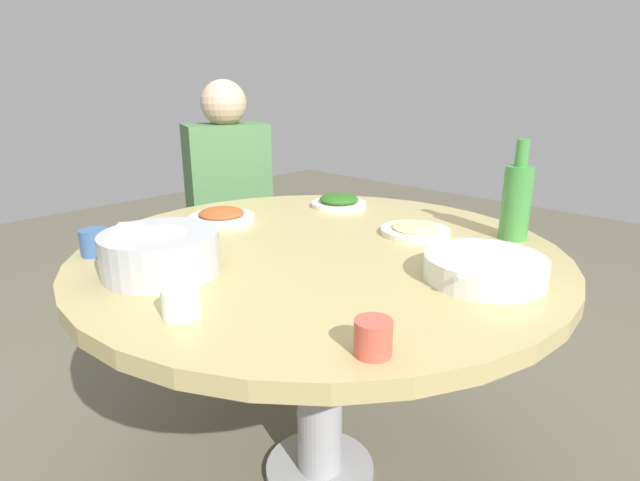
# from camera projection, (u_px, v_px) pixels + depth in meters

# --- Properties ---
(ground) EXTENTS (8.00, 8.00, 0.00)m
(ground) POSITION_uv_depth(u_px,v_px,m) (320.00, 473.00, 1.60)
(ground) COLOR #5E5948
(round_dining_table) EXTENTS (1.30, 1.30, 0.75)m
(round_dining_table) POSITION_uv_depth(u_px,v_px,m) (320.00, 282.00, 1.41)
(round_dining_table) COLOR #99999E
(round_dining_table) RESTS_ON ground
(rice_bowl) EXTENTS (0.27, 0.27, 0.11)m
(rice_bowl) POSITION_uv_depth(u_px,v_px,m) (161.00, 252.00, 1.18)
(rice_bowl) COLOR #B2B5BA
(rice_bowl) RESTS_ON round_dining_table
(soup_bowl) EXTENTS (0.27, 0.30, 0.06)m
(soup_bowl) POSITION_uv_depth(u_px,v_px,m) (484.00, 268.00, 1.14)
(soup_bowl) COLOR silver
(soup_bowl) RESTS_ON round_dining_table
(dish_noodles) EXTENTS (0.20, 0.20, 0.03)m
(dish_noodles) POSITION_uv_depth(u_px,v_px,m) (415.00, 230.00, 1.48)
(dish_noodles) COLOR silver
(dish_noodles) RESTS_ON round_dining_table
(dish_stirfry) EXTENTS (0.21, 0.21, 0.04)m
(dish_stirfry) POSITION_uv_depth(u_px,v_px,m) (222.00, 216.00, 1.62)
(dish_stirfry) COLOR silver
(dish_stirfry) RESTS_ON round_dining_table
(dish_greens) EXTENTS (0.20, 0.20, 0.05)m
(dish_greens) POSITION_uv_depth(u_px,v_px,m) (339.00, 202.00, 1.80)
(dish_greens) COLOR silver
(dish_greens) RESTS_ON round_dining_table
(green_bottle) EXTENTS (0.08, 0.08, 0.28)m
(green_bottle) POSITION_uv_depth(u_px,v_px,m) (517.00, 200.00, 1.41)
(green_bottle) COLOR #418C3E
(green_bottle) RESTS_ON round_dining_table
(tea_cup_near) EXTENTS (0.07, 0.07, 0.06)m
(tea_cup_near) POSITION_uv_depth(u_px,v_px,m) (181.00, 302.00, 0.96)
(tea_cup_near) COLOR white
(tea_cup_near) RESTS_ON round_dining_table
(tea_cup_far) EXTENTS (0.06, 0.06, 0.06)m
(tea_cup_far) POSITION_uv_depth(u_px,v_px,m) (373.00, 337.00, 0.83)
(tea_cup_far) COLOR #CF5140
(tea_cup_far) RESTS_ON round_dining_table
(tea_cup_side) EXTENTS (0.07, 0.07, 0.07)m
(tea_cup_side) POSITION_uv_depth(u_px,v_px,m) (94.00, 242.00, 1.30)
(tea_cup_side) COLOR #375E93
(tea_cup_side) RESTS_ON round_dining_table
(stool_for_diner_left) EXTENTS (0.38, 0.38, 0.43)m
(stool_for_diner_left) POSITION_uv_depth(u_px,v_px,m) (234.00, 298.00, 2.36)
(stool_for_diner_left) COLOR brown
(stool_for_diner_left) RESTS_ON ground
(diner_left) EXTENTS (0.43, 0.42, 0.76)m
(diner_left) POSITION_uv_depth(u_px,v_px,m) (228.00, 185.00, 2.20)
(diner_left) COLOR #2D333D
(diner_left) RESTS_ON stool_for_diner_left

